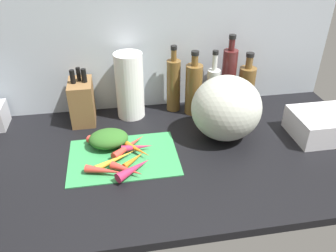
{
  "coord_description": "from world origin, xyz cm",
  "views": [
    {
      "loc": [
        -11.35,
        -99.75,
        74.82
      ],
      "look_at": [
        5.53,
        -0.95,
        11.86
      ],
      "focal_mm": 36.26,
      "sensor_mm": 36.0,
      "label": 1
    }
  ],
  "objects_px": {
    "carrot_6": "(134,159)",
    "carrot_1": "(137,147)",
    "carrot_4": "(132,146)",
    "winter_squash": "(226,108)",
    "bottle_1": "(194,88)",
    "carrot_5": "(127,170)",
    "bottle_2": "(213,89)",
    "carrot_3": "(129,146)",
    "carrot_7": "(105,171)",
    "paper_towel_roll": "(130,86)",
    "cutting_board": "(123,157)",
    "bottle_3": "(228,78)",
    "bottle_0": "(174,84)",
    "bottle_4": "(246,86)",
    "carrot_2": "(100,144)",
    "knife_block": "(82,101)",
    "carrot_0": "(134,169)",
    "carrot_8": "(116,159)",
    "dish_rack": "(325,125)"
  },
  "relations": [
    {
      "from": "bottle_2",
      "to": "cutting_board",
      "type": "bearing_deg",
      "value": -145.84
    },
    {
      "from": "carrot_4",
      "to": "bottle_2",
      "type": "distance_m",
      "value": 0.45
    },
    {
      "from": "dish_rack",
      "to": "knife_block",
      "type": "bearing_deg",
      "value": 163.71
    },
    {
      "from": "carrot_1",
      "to": "dish_rack",
      "type": "distance_m",
      "value": 0.74
    },
    {
      "from": "winter_squash",
      "to": "paper_towel_roll",
      "type": "distance_m",
      "value": 0.41
    },
    {
      "from": "bottle_0",
      "to": "carrot_0",
      "type": "bearing_deg",
      "value": -116.56
    },
    {
      "from": "carrot_3",
      "to": "carrot_8",
      "type": "xyz_separation_m",
      "value": [
        -0.05,
        -0.07,
        -0.0
      ]
    },
    {
      "from": "carrot_8",
      "to": "carrot_5",
      "type": "bearing_deg",
      "value": -62.94
    },
    {
      "from": "carrot_0",
      "to": "carrot_4",
      "type": "height_order",
      "value": "carrot_0"
    },
    {
      "from": "knife_block",
      "to": "dish_rack",
      "type": "xyz_separation_m",
      "value": [
        0.94,
        -0.27,
        -0.04
      ]
    },
    {
      "from": "paper_towel_roll",
      "to": "bottle_2",
      "type": "xyz_separation_m",
      "value": [
        0.35,
        -0.03,
        -0.03
      ]
    },
    {
      "from": "carrot_2",
      "to": "bottle_4",
      "type": "relative_size",
      "value": 0.47
    },
    {
      "from": "carrot_3",
      "to": "bottle_3",
      "type": "xyz_separation_m",
      "value": [
        0.46,
        0.27,
        0.12
      ]
    },
    {
      "from": "carrot_6",
      "to": "carrot_8",
      "type": "height_order",
      "value": "carrot_8"
    },
    {
      "from": "carrot_6",
      "to": "carrot_8",
      "type": "xyz_separation_m",
      "value": [
        -0.06,
        0.01,
        0.0
      ]
    },
    {
      "from": "carrot_6",
      "to": "knife_block",
      "type": "distance_m",
      "value": 0.38
    },
    {
      "from": "carrot_0",
      "to": "paper_towel_roll",
      "type": "bearing_deg",
      "value": 86.76
    },
    {
      "from": "cutting_board",
      "to": "bottle_3",
      "type": "distance_m",
      "value": 0.59
    },
    {
      "from": "carrot_0",
      "to": "bottle_4",
      "type": "relative_size",
      "value": 0.55
    },
    {
      "from": "bottle_1",
      "to": "carrot_8",
      "type": "bearing_deg",
      "value": -138.13
    },
    {
      "from": "carrot_4",
      "to": "winter_squash",
      "type": "xyz_separation_m",
      "value": [
        0.37,
        0.05,
        0.1
      ]
    },
    {
      "from": "carrot_0",
      "to": "bottle_0",
      "type": "xyz_separation_m",
      "value": [
        0.21,
        0.43,
        0.1
      ]
    },
    {
      "from": "carrot_0",
      "to": "dish_rack",
      "type": "height_order",
      "value": "dish_rack"
    },
    {
      "from": "carrot_5",
      "to": "carrot_6",
      "type": "distance_m",
      "value": 0.07
    },
    {
      "from": "bottle_4",
      "to": "carrot_7",
      "type": "bearing_deg",
      "value": -148.33
    },
    {
      "from": "carrot_1",
      "to": "bottle_2",
      "type": "xyz_separation_m",
      "value": [
        0.35,
        0.25,
        0.09
      ]
    },
    {
      "from": "carrot_5",
      "to": "bottle_1",
      "type": "xyz_separation_m",
      "value": [
        0.31,
        0.38,
        0.09
      ]
    },
    {
      "from": "carrot_4",
      "to": "cutting_board",
      "type": "bearing_deg",
      "value": -137.64
    },
    {
      "from": "carrot_5",
      "to": "carrot_0",
      "type": "bearing_deg",
      "value": -8.86
    },
    {
      "from": "bottle_0",
      "to": "carrot_3",
      "type": "bearing_deg",
      "value": -127.19
    },
    {
      "from": "winter_squash",
      "to": "knife_block",
      "type": "bearing_deg",
      "value": 158.77
    },
    {
      "from": "carrot_7",
      "to": "paper_towel_roll",
      "type": "relative_size",
      "value": 0.49
    },
    {
      "from": "carrot_5",
      "to": "bottle_2",
      "type": "relative_size",
      "value": 0.43
    },
    {
      "from": "carrot_3",
      "to": "winter_squash",
      "type": "bearing_deg",
      "value": 6.12
    },
    {
      "from": "carrot_3",
      "to": "carrot_7",
      "type": "height_order",
      "value": "carrot_3"
    },
    {
      "from": "bottle_2",
      "to": "carrot_3",
      "type": "bearing_deg",
      "value": -148.03
    },
    {
      "from": "cutting_board",
      "to": "carrot_4",
      "type": "relative_size",
      "value": 2.23
    },
    {
      "from": "carrot_0",
      "to": "bottle_3",
      "type": "xyz_separation_m",
      "value": [
        0.45,
        0.41,
        0.11
      ]
    },
    {
      "from": "carrot_6",
      "to": "bottle_1",
      "type": "xyz_separation_m",
      "value": [
        0.29,
        0.32,
        0.1
      ]
    },
    {
      "from": "carrot_6",
      "to": "carrot_1",
      "type": "bearing_deg",
      "value": 76.22
    },
    {
      "from": "bottle_2",
      "to": "carrot_0",
      "type": "bearing_deg",
      "value": -134.97
    },
    {
      "from": "carrot_6",
      "to": "carrot_8",
      "type": "bearing_deg",
      "value": 172.59
    },
    {
      "from": "carrot_4",
      "to": "bottle_4",
      "type": "xyz_separation_m",
      "value": [
        0.53,
        0.27,
        0.08
      ]
    },
    {
      "from": "cutting_board",
      "to": "carrot_5",
      "type": "distance_m",
      "value": 0.1
    },
    {
      "from": "carrot_8",
      "to": "carrot_7",
      "type": "bearing_deg",
      "value": -122.94
    },
    {
      "from": "carrot_3",
      "to": "carrot_7",
      "type": "distance_m",
      "value": 0.16
    },
    {
      "from": "knife_block",
      "to": "bottle_2",
      "type": "relative_size",
      "value": 0.83
    },
    {
      "from": "carrot_6",
      "to": "knife_block",
      "type": "relative_size",
      "value": 0.44
    },
    {
      "from": "bottle_4",
      "to": "carrot_0",
      "type": "bearing_deg",
      "value": -143.28
    },
    {
      "from": "bottle_2",
      "to": "winter_squash",
      "type": "bearing_deg",
      "value": -91.59
    }
  ]
}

